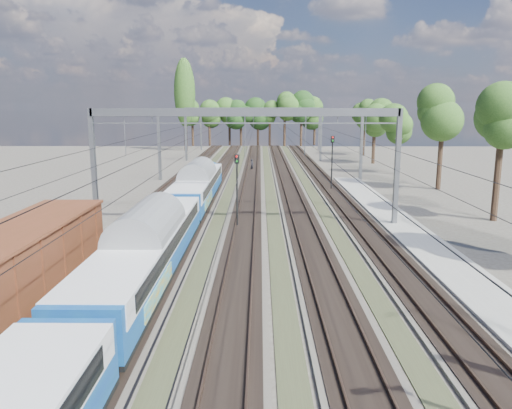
{
  "coord_description": "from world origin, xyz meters",
  "views": [
    {
      "loc": [
        1.13,
        -7.55,
        9.08
      ],
      "look_at": [
        0.88,
        24.52,
        2.8
      ],
      "focal_mm": 35.0,
      "sensor_mm": 36.0,
      "label": 1
    }
  ],
  "objects_px": {
    "emu_train": "(146,243)",
    "signal_near": "(237,182)",
    "signal_far": "(332,156)",
    "freight_boxcar": "(7,277)",
    "worker": "(252,165)"
  },
  "relations": [
    {
      "from": "emu_train",
      "to": "signal_near",
      "type": "relative_size",
      "value": 10.92
    },
    {
      "from": "emu_train",
      "to": "signal_far",
      "type": "distance_m",
      "value": 33.75
    },
    {
      "from": "signal_far",
      "to": "freight_boxcar",
      "type": "bearing_deg",
      "value": -122.38
    },
    {
      "from": "worker",
      "to": "freight_boxcar",
      "type": "bearing_deg",
      "value": -170.45
    },
    {
      "from": "emu_train",
      "to": "signal_far",
      "type": "height_order",
      "value": "signal_far"
    },
    {
      "from": "worker",
      "to": "signal_near",
      "type": "height_order",
      "value": "signal_near"
    },
    {
      "from": "freight_boxcar",
      "to": "signal_near",
      "type": "relative_size",
      "value": 2.74
    },
    {
      "from": "signal_near",
      "to": "signal_far",
      "type": "distance_m",
      "value": 20.01
    },
    {
      "from": "worker",
      "to": "signal_near",
      "type": "distance_m",
      "value": 34.78
    },
    {
      "from": "worker",
      "to": "signal_near",
      "type": "bearing_deg",
      "value": -161.77
    },
    {
      "from": "freight_boxcar",
      "to": "signal_near",
      "type": "distance_m",
      "value": 20.08
    },
    {
      "from": "freight_boxcar",
      "to": "signal_near",
      "type": "xyz_separation_m",
      "value": [
        8.4,
        18.21,
        1.13
      ]
    },
    {
      "from": "signal_far",
      "to": "worker",
      "type": "bearing_deg",
      "value": 112.29
    },
    {
      "from": "signal_near",
      "to": "freight_boxcar",
      "type": "bearing_deg",
      "value": -103.94
    },
    {
      "from": "emu_train",
      "to": "freight_boxcar",
      "type": "distance_m",
      "value": 6.62
    }
  ]
}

